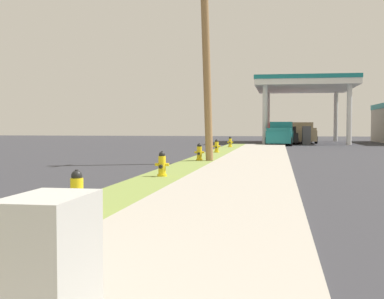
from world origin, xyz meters
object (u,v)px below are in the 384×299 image
Objects in this scene: truck_teal_at_far_bay at (281,134)px; truck_tan_at_forecourt at (303,133)px; fire_hydrant_nearest at (77,194)px; car_white_by_near_pump at (285,134)px; fire_hydrant_fifth at (230,142)px; fire_hydrant_fourth at (217,147)px; car_black_by_far_pump at (286,136)px; utility_cabinet at (50,295)px; fire_hydrant_second at (162,165)px; fire_hydrant_third at (199,153)px; utility_pole_midground at (206,62)px; truck_red_on_apron at (278,133)px.

truck_tan_at_forecourt is at bearing 70.92° from truck_teal_at_far_bay.
car_white_by_near_pump is at bearing 85.44° from fire_hydrant_nearest.
truck_tan_at_forecourt is (5.69, 14.05, 0.47)m from fire_hydrant_fifth.
car_black_by_far_pump is (4.05, 18.52, 0.28)m from fire_hydrant_fourth.
fire_hydrant_nearest is 36.43m from truck_teal_at_far_bay.
fire_hydrant_fifth is 33.97m from utility_cabinet.
fire_hydrant_nearest is at bearing -89.92° from fire_hydrant_fifth.
fire_hydrant_second is at bearing -96.80° from truck_teal_at_far_bay.
fire_hydrant_second is 0.13× the size of truck_teal_at_far_bay.
utility_cabinet is 0.24× the size of car_white_by_near_pump.
fire_hydrant_third is 0.16× the size of car_black_by_far_pump.
fire_hydrant_fourth is 8.28m from utility_pole_midground.
truck_red_on_apron is at bearing 88.65° from utility_cabinet.
fire_hydrant_second is 43.33m from car_white_by_near_pump.
fire_hydrant_third is 0.16× the size of car_white_by_near_pump.
car_black_by_far_pump is at bearing 83.05° from fire_hydrant_second.
utility_pole_midground is at bearing -86.56° from fire_hydrant_fourth.
fire_hydrant_third and fire_hydrant_fifth have the same top height.
fire_hydrant_fourth is at bearing -90.38° from fire_hydrant_fifth.
utility_cabinet is at bearing -91.97° from truck_teal_at_far_bay.
truck_tan_at_forecourt is at bearing 85.75° from utility_cabinet.
fire_hydrant_fourth is 0.69× the size of utility_cabinet.
fire_hydrant_nearest and fire_hydrant_third have the same top height.
fire_hydrant_fifth is at bearing 90.08° from fire_hydrant_nearest.
utility_pole_midground is 29.67m from truck_tan_at_forecourt.
fire_hydrant_fourth is at bearing 90.29° from fire_hydrant_second.
fire_hydrant_third is 0.69× the size of utility_cabinet.
utility_cabinet is at bearing -86.42° from fire_hydrant_fifth.
truck_teal_at_far_bay is at bearing 83.20° from fire_hydrant_second.
fire_hydrant_fourth is 15.95m from truck_teal_at_far_bay.
fire_hydrant_nearest is 0.13× the size of truck_teal_at_far_bay.
fire_hydrant_fifth is 21.75m from car_white_by_near_pump.
fire_hydrant_nearest is at bearing -97.59° from truck_tan_at_forecourt.
truck_red_on_apron reaches higher than fire_hydrant_fourth.
truck_teal_at_far_bay is at bearing -109.08° from truck_tan_at_forecourt.
fire_hydrant_fourth is 0.13× the size of truck_red_on_apron.
fire_hydrant_third is 36.10m from car_white_by_near_pump.
fire_hydrant_fifth is 0.14× the size of truck_tan_at_forecourt.
truck_teal_at_far_bay reaches higher than car_white_by_near_pump.
fire_hydrant_third is 29.10m from truck_tan_at_forecourt.
truck_red_on_apron is at bearing 95.83° from car_black_by_far_pump.
truck_red_on_apron is (3.31, 39.24, 0.47)m from fire_hydrant_second.
utility_pole_midground is 1.78× the size of car_black_by_far_pump.
truck_tan_at_forecourt reaches higher than fire_hydrant_nearest.
car_black_by_far_pump reaches higher than fire_hydrant_fourth.
fire_hydrant_nearest is 0.16× the size of car_white_by_near_pump.
utility_cabinet is 55.31m from car_white_by_near_pump.
fire_hydrant_fourth is 0.13× the size of truck_teal_at_far_bay.
car_white_by_near_pump reaches higher than utility_cabinet.
truck_tan_at_forecourt is (5.67, 35.81, 0.47)m from fire_hydrant_second.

